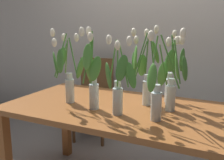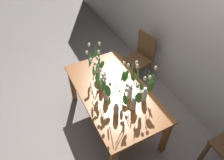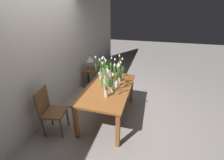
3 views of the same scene
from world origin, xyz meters
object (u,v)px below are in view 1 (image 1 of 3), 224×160
at_px(tulip_vase_3, 160,88).
at_px(tulip_vase_6, 145,73).
at_px(tulip_vase_1, 67,74).
at_px(tulip_vase_5, 171,79).
at_px(tulip_vase_0, 92,80).
at_px(tulip_vase_2, 119,86).
at_px(dining_table, 116,118).
at_px(tulip_vase_4, 173,85).
at_px(dining_chair, 94,93).

distance_m(tulip_vase_3, tulip_vase_6, 0.34).
height_order(tulip_vase_1, tulip_vase_5, tulip_vase_1).
xyz_separation_m(tulip_vase_0, tulip_vase_3, (0.47, 0.02, -0.01)).
bearing_deg(tulip_vase_6, tulip_vase_2, -101.60).
bearing_deg(tulip_vase_5, tulip_vase_3, -85.58).
distance_m(dining_table, tulip_vase_4, 0.49).
distance_m(tulip_vase_2, tulip_vase_3, 0.26).
xyz_separation_m(dining_table, dining_chair, (-0.72, 0.93, -0.12)).
relative_size(tulip_vase_4, tulip_vase_6, 0.90).
relative_size(tulip_vase_2, tulip_vase_3, 0.92).
bearing_deg(tulip_vase_0, tulip_vase_4, 27.04).
distance_m(tulip_vase_1, dining_chair, 1.16).
height_order(tulip_vase_6, dining_chair, tulip_vase_6).
bearing_deg(tulip_vase_1, dining_chair, 109.11).
xyz_separation_m(tulip_vase_0, tulip_vase_1, (-0.27, 0.08, 0.01)).
xyz_separation_m(tulip_vase_5, tulip_vase_6, (-0.16, -0.15, 0.05)).
bearing_deg(tulip_vase_3, dining_chair, 135.31).
xyz_separation_m(dining_table, tulip_vase_4, (0.39, 0.09, 0.27)).
bearing_deg(tulip_vase_4, tulip_vase_1, -167.11).
distance_m(tulip_vase_2, tulip_vase_6, 0.33).
bearing_deg(tulip_vase_3, tulip_vase_5, 94.42).
bearing_deg(tulip_vase_4, tulip_vase_0, -152.96).
distance_m(dining_table, tulip_vase_1, 0.49).
relative_size(tulip_vase_1, tulip_vase_2, 1.06).
height_order(tulip_vase_3, tulip_vase_4, tulip_vase_3).
distance_m(tulip_vase_2, tulip_vase_5, 0.52).
relative_size(dining_table, dining_chair, 1.72).
relative_size(tulip_vase_0, tulip_vase_1, 1.03).
distance_m(dining_table, tulip_vase_0, 0.36).
bearing_deg(tulip_vase_5, tulip_vase_6, -138.09).
height_order(tulip_vase_1, dining_chair, tulip_vase_1).
bearing_deg(tulip_vase_5, tulip_vase_4, -73.07).
height_order(tulip_vase_4, dining_chair, tulip_vase_4).
relative_size(tulip_vase_3, tulip_vase_4, 1.10).
distance_m(dining_table, tulip_vase_3, 0.49).
bearing_deg(dining_chair, tulip_vase_5, -31.53).
relative_size(tulip_vase_4, dining_chair, 0.56).
bearing_deg(dining_table, tulip_vase_0, -121.21).
bearing_deg(tulip_vase_6, tulip_vase_0, -131.72).
distance_m(dining_table, dining_chair, 1.18).
bearing_deg(tulip_vase_0, tulip_vase_2, -4.29).
height_order(tulip_vase_2, tulip_vase_5, tulip_vase_5).
height_order(dining_table, dining_chair, dining_chair).
bearing_deg(tulip_vase_2, dining_chair, 126.52).
height_order(tulip_vase_2, tulip_vase_4, tulip_vase_2).
relative_size(dining_table, tulip_vase_1, 2.85).
bearing_deg(tulip_vase_3, tulip_vase_4, 83.27).
relative_size(tulip_vase_1, tulip_vase_5, 1.03).
bearing_deg(tulip_vase_6, dining_chair, 138.25).
distance_m(tulip_vase_1, tulip_vase_3, 0.73).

